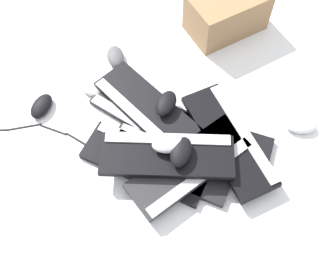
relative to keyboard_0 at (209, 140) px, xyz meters
The scene contains 20 objects.
ground_plane 0.20m from the keyboard_0, 150.88° to the left, with size 3.20×3.20×0.00m, color silver.
keyboard_0 is the anchor object (origin of this frame).
keyboard_1 0.14m from the keyboard_0, 135.39° to the left, with size 0.46×0.34×0.03m.
keyboard_2 0.24m from the keyboard_0, 150.31° to the left, with size 0.44×0.39×0.03m.
keyboard_3 0.24m from the keyboard_0, 163.98° to the right, with size 0.46×0.35×0.03m.
keyboard_4 0.16m from the keyboard_0, 152.64° to the right, with size 0.46×0.34×0.03m.
keyboard_5 0.13m from the keyboard_0, 126.90° to the right, with size 0.45×0.36×0.03m.
keyboard_6 0.25m from the keyboard_0, 147.79° to the left, with size 0.39×0.44×0.03m.
keyboard_7 0.08m from the keyboard_0, 14.88° to the right, with size 0.29×0.46×0.03m.
keyboard_8 0.18m from the keyboard_0, 154.78° to the right, with size 0.45×0.20×0.03m.
mouse_0 0.17m from the keyboard_0, 142.97° to the right, with size 0.11×0.07×0.04m, color black.
mouse_1 0.63m from the keyboard_0, 162.20° to the left, with size 0.11×0.07×0.04m, color black.
mouse_2 0.50m from the keyboard_0, 147.62° to the left, with size 0.11×0.07×0.04m, color silver.
mouse_3 0.52m from the keyboard_0, 128.45° to the left, with size 0.11×0.07×0.04m, color #4C4C51.
mouse_4 0.34m from the keyboard_0, ahead, with size 0.11×0.07×0.04m, color silver.
mouse_5 0.18m from the keyboard_0, 161.02° to the right, with size 0.11×0.07×0.04m, color #B7B7BC.
mouse_6 0.20m from the keyboard_0, 138.26° to the left, with size 0.11×0.07×0.04m, color black.
mouse_7 0.31m from the keyboard_0, 163.21° to the right, with size 0.11×0.07×0.04m, color silver.
cable_0 0.73m from the keyboard_0, behind, with size 0.70×0.18×0.01m.
cardboard_box 0.56m from the keyboard_0, 75.06° to the left, with size 0.31×0.19×0.17m, color olive.
Camera 1 is at (-0.02, -0.69, 1.19)m, focal length 40.00 mm.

